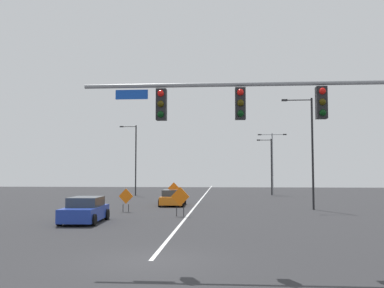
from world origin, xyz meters
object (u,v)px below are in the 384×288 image
object	(u,v)px
traffic_signal_assembly	(285,115)
construction_sign_left_lane	(174,190)
construction_sign_left_shoulder	(180,198)
construction_sign_right_shoulder	(126,197)
street_lamp_mid_left	(272,158)
street_lamp_near_left	(270,164)
street_lamp_near_right	(310,147)
street_lamp_far_right	(135,157)
car_orange_mid	(173,198)
car_blue_approaching	(85,210)

from	to	relation	value
traffic_signal_assembly	construction_sign_left_lane	world-z (taller)	traffic_signal_assembly
construction_sign_left_shoulder	construction_sign_right_shoulder	bearing A→B (deg)	147.31
street_lamp_mid_left	street_lamp_near_left	size ratio (longest dim) A/B	1.11
street_lamp_mid_left	construction_sign_right_shoulder	size ratio (longest dim) A/B	4.62
construction_sign_right_shoulder	construction_sign_left_lane	distance (m)	9.71
street_lamp_near_right	street_lamp_far_right	xyz separation A→B (m)	(-17.68, 18.13, -0.03)
street_lamp_mid_left	street_lamp_far_right	distance (m)	17.49
street_lamp_near_right	street_lamp_near_left	distance (m)	20.63
street_lamp_far_right	construction_sign_left_lane	size ratio (longest dim) A/B	4.52
car_orange_mid	street_lamp_near_left	bearing A→B (deg)	59.21
street_lamp_near_left	car_orange_mid	size ratio (longest dim) A/B	1.63
traffic_signal_assembly	car_orange_mid	xyz separation A→B (m)	(-6.40, 22.78, -4.10)
street_lamp_near_left	construction_sign_right_shoulder	xyz separation A→B (m)	(-13.01, -23.45, -2.90)
car_orange_mid	car_blue_approaching	distance (m)	13.13
construction_sign_left_lane	car_orange_mid	distance (m)	3.31
street_lamp_near_right	street_lamp_near_left	world-z (taller)	street_lamp_near_right
street_lamp_far_right	car_blue_approaching	size ratio (longest dim) A/B	1.97
street_lamp_near_left	car_blue_approaching	distance (m)	33.15
street_lamp_near_left	car_orange_mid	bearing A→B (deg)	-120.79
street_lamp_mid_left	construction_sign_right_shoulder	world-z (taller)	street_lamp_mid_left
construction_sign_right_shoulder	street_lamp_near_right	bearing A→B (deg)	11.66
traffic_signal_assembly	street_lamp_near_right	size ratio (longest dim) A/B	1.22
street_lamp_near_right	street_lamp_mid_left	world-z (taller)	street_lamp_near_right
street_lamp_near_right	car_blue_approaching	distance (m)	17.90
car_orange_mid	car_blue_approaching	world-z (taller)	car_blue_approaching
street_lamp_far_right	traffic_signal_assembly	bearing A→B (deg)	-71.01
traffic_signal_assembly	street_lamp_near_left	size ratio (longest dim) A/B	1.49
construction_sign_left_lane	street_lamp_far_right	bearing A→B (deg)	118.35
traffic_signal_assembly	construction_sign_left_lane	bearing A→B (deg)	104.43
traffic_signal_assembly	construction_sign_right_shoulder	size ratio (longest dim) A/B	6.24
street_lamp_near_left	construction_sign_left_shoulder	world-z (taller)	street_lamp_near_left
street_lamp_far_right	street_lamp_near_left	size ratio (longest dim) A/B	1.22
street_lamp_far_right	car_blue_approaching	distance (m)	27.92
car_blue_approaching	street_lamp_near_right	bearing A→B (deg)	32.35
construction_sign_left_shoulder	car_blue_approaching	size ratio (longest dim) A/B	0.44
street_lamp_near_right	construction_sign_left_lane	size ratio (longest dim) A/B	4.53
car_blue_approaching	construction_sign_left_lane	bearing A→B (deg)	78.32
street_lamp_near_left	street_lamp_near_right	bearing A→B (deg)	-87.71
traffic_signal_assembly	street_lamp_mid_left	bearing A→B (deg)	84.02
construction_sign_right_shoulder	construction_sign_left_shoulder	world-z (taller)	construction_sign_left_shoulder
street_lamp_far_right	car_blue_approaching	xyz separation A→B (m)	(2.96, -27.45, -4.10)
street_lamp_far_right	construction_sign_left_shoulder	bearing A→B (deg)	-71.15
traffic_signal_assembly	car_blue_approaching	size ratio (longest dim) A/B	2.40
street_lamp_mid_left	street_lamp_near_left	xyz separation A→B (m)	(-0.35, -0.65, -0.72)
street_lamp_mid_left	construction_sign_left_lane	bearing A→B (deg)	-126.71
street_lamp_far_right	street_lamp_near_left	world-z (taller)	street_lamp_far_right
car_blue_approaching	street_lamp_mid_left	bearing A→B (deg)	65.02
car_orange_mid	construction_sign_right_shoulder	bearing A→B (deg)	-113.69
street_lamp_mid_left	car_blue_approaching	size ratio (longest dim) A/B	1.78
street_lamp_far_right	street_lamp_mid_left	bearing A→B (deg)	10.28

